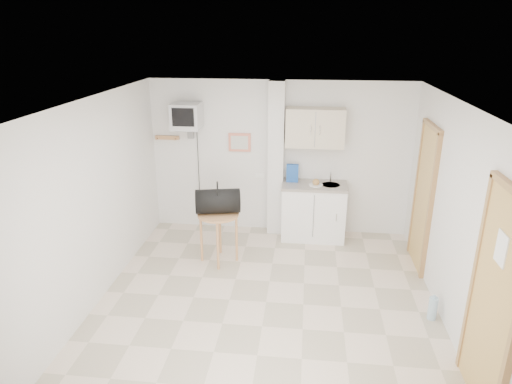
# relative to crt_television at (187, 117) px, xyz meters

# --- Properties ---
(ground) EXTENTS (4.50, 4.50, 0.00)m
(ground) POSITION_rel_crt_television_xyz_m (1.45, -2.02, -1.94)
(ground) COLOR beige
(ground) RESTS_ON ground
(room_envelope) EXTENTS (4.24, 4.54, 2.55)m
(room_envelope) POSITION_rel_crt_television_xyz_m (1.69, -1.93, -0.40)
(room_envelope) COLOR white
(room_envelope) RESTS_ON ground
(kitchenette) EXTENTS (1.03, 0.58, 2.10)m
(kitchenette) POSITION_rel_crt_television_xyz_m (2.02, -0.02, -1.13)
(kitchenette) COLOR white
(kitchenette) RESTS_ON ground
(crt_television) EXTENTS (0.44, 0.45, 2.15)m
(crt_television) POSITION_rel_crt_television_xyz_m (0.00, 0.00, 0.00)
(crt_television) COLOR slate
(crt_television) RESTS_ON ground
(round_table) EXTENTS (0.59, 0.59, 0.75)m
(round_table) POSITION_rel_crt_television_xyz_m (0.66, -1.02, -1.30)
(round_table) COLOR #AD6F43
(round_table) RESTS_ON ground
(duffel_bag) EXTENTS (0.69, 0.47, 0.47)m
(duffel_bag) POSITION_rel_crt_television_xyz_m (0.66, -0.98, -1.01)
(duffel_bag) COLOR black
(duffel_bag) RESTS_ON round_table
(water_bottle) EXTENTS (0.11, 0.11, 0.32)m
(water_bottle) POSITION_rel_crt_television_xyz_m (3.43, -2.14, -1.79)
(water_bottle) COLOR #9CBDD0
(water_bottle) RESTS_ON ground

